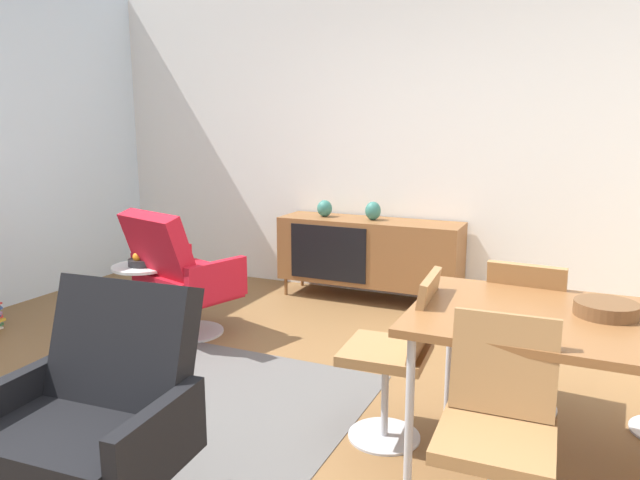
{
  "coord_description": "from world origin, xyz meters",
  "views": [
    {
      "loc": [
        1.28,
        -2.45,
        1.54
      ],
      "look_at": [
        0.0,
        0.37,
        0.92
      ],
      "focal_mm": 32.91,
      "sensor_mm": 36.0,
      "label": 1
    }
  ],
  "objects_px": {
    "side_table_round": "(144,292)",
    "lounge_chair_red": "(181,274)",
    "sideboard": "(369,251)",
    "dining_table": "(608,332)",
    "dining_chair_near_window": "(398,350)",
    "vase_sculptural_dark": "(325,208)",
    "fruit_bowl": "(142,260)",
    "wooden_bowl_on_table": "(606,309)",
    "dining_chair_back_left": "(526,330)",
    "armchair_black_shell": "(96,416)",
    "vase_cobalt": "(373,211)"
  },
  "relations": [
    {
      "from": "armchair_black_shell",
      "to": "side_table_round",
      "type": "relative_size",
      "value": 1.82
    },
    {
      "from": "sideboard",
      "to": "dining_chair_back_left",
      "type": "xyz_separation_m",
      "value": [
        1.46,
        -1.61,
        0.03
      ]
    },
    {
      "from": "dining_chair_back_left",
      "to": "fruit_bowl",
      "type": "distance_m",
      "value": 2.69
    },
    {
      "from": "sideboard",
      "to": "armchair_black_shell",
      "type": "relative_size",
      "value": 1.69
    },
    {
      "from": "fruit_bowl",
      "to": "sideboard",
      "type": "bearing_deg",
      "value": 50.5
    },
    {
      "from": "fruit_bowl",
      "to": "armchair_black_shell",
      "type": "bearing_deg",
      "value": -53.49
    },
    {
      "from": "dining_chair_near_window",
      "to": "lounge_chair_red",
      "type": "bearing_deg",
      "value": 157.98
    },
    {
      "from": "dining_chair_back_left",
      "to": "fruit_bowl",
      "type": "relative_size",
      "value": 4.28
    },
    {
      "from": "dining_chair_near_window",
      "to": "vase_cobalt",
      "type": "bearing_deg",
      "value": 112.37
    },
    {
      "from": "vase_sculptural_dark",
      "to": "side_table_round",
      "type": "height_order",
      "value": "vase_sculptural_dark"
    },
    {
      "from": "sideboard",
      "to": "dining_table",
      "type": "bearing_deg",
      "value": -50.16
    },
    {
      "from": "wooden_bowl_on_table",
      "to": "fruit_bowl",
      "type": "bearing_deg",
      "value": 168.81
    },
    {
      "from": "vase_sculptural_dark",
      "to": "dining_chair_near_window",
      "type": "bearing_deg",
      "value": -58.12
    },
    {
      "from": "wooden_bowl_on_table",
      "to": "dining_chair_near_window",
      "type": "relative_size",
      "value": 0.3
    },
    {
      "from": "sideboard",
      "to": "dining_chair_back_left",
      "type": "distance_m",
      "value": 2.17
    },
    {
      "from": "side_table_round",
      "to": "lounge_chair_red",
      "type": "bearing_deg",
      "value": 14.68
    },
    {
      "from": "vase_cobalt",
      "to": "fruit_bowl",
      "type": "bearing_deg",
      "value": -130.15
    },
    {
      "from": "vase_sculptural_dark",
      "to": "lounge_chair_red",
      "type": "xyz_separation_m",
      "value": [
        -0.52,
        -1.42,
        -0.33
      ]
    },
    {
      "from": "dining_table",
      "to": "vase_sculptural_dark",
      "type": "bearing_deg",
      "value": 135.84
    },
    {
      "from": "sideboard",
      "to": "wooden_bowl_on_table",
      "type": "bearing_deg",
      "value": -49.2
    },
    {
      "from": "vase_sculptural_dark",
      "to": "side_table_round",
      "type": "bearing_deg",
      "value": -118.2
    },
    {
      "from": "sideboard",
      "to": "dining_chair_near_window",
      "type": "height_order",
      "value": "dining_chair_near_window"
    },
    {
      "from": "wooden_bowl_on_table",
      "to": "fruit_bowl",
      "type": "height_order",
      "value": "wooden_bowl_on_table"
    },
    {
      "from": "vase_cobalt",
      "to": "wooden_bowl_on_table",
      "type": "xyz_separation_m",
      "value": [
        1.77,
        -2.09,
        -0.03
      ]
    },
    {
      "from": "dining_chair_near_window",
      "to": "side_table_round",
      "type": "relative_size",
      "value": 1.65
    },
    {
      "from": "sideboard",
      "to": "fruit_bowl",
      "type": "relative_size",
      "value": 8.0
    },
    {
      "from": "vase_sculptural_dark",
      "to": "dining_chair_back_left",
      "type": "bearing_deg",
      "value": -40.59
    },
    {
      "from": "vase_cobalt",
      "to": "vase_sculptural_dark",
      "type": "bearing_deg",
      "value": 180.0
    },
    {
      "from": "dining_chair_near_window",
      "to": "side_table_round",
      "type": "bearing_deg",
      "value": 162.44
    },
    {
      "from": "dining_chair_near_window",
      "to": "lounge_chair_red",
      "type": "relative_size",
      "value": 0.9
    },
    {
      "from": "dining_chair_back_left",
      "to": "fruit_bowl",
      "type": "xyz_separation_m",
      "value": [
        -2.68,
        0.12,
        0.09
      ]
    },
    {
      "from": "wooden_bowl_on_table",
      "to": "side_table_round",
      "type": "relative_size",
      "value": 0.5
    },
    {
      "from": "dining_table",
      "to": "wooden_bowl_on_table",
      "type": "xyz_separation_m",
      "value": [
        -0.01,
        0.08,
        0.07
      ]
    },
    {
      "from": "wooden_bowl_on_table",
      "to": "fruit_bowl",
      "type": "relative_size",
      "value": 1.3
    },
    {
      "from": "vase_cobalt",
      "to": "dining_table",
      "type": "height_order",
      "value": "vase_cobalt"
    },
    {
      "from": "wooden_bowl_on_table",
      "to": "lounge_chair_red",
      "type": "distance_m",
      "value": 2.84
    },
    {
      "from": "vase_cobalt",
      "to": "wooden_bowl_on_table",
      "type": "height_order",
      "value": "vase_cobalt"
    },
    {
      "from": "fruit_bowl",
      "to": "vase_sculptural_dark",
      "type": "bearing_deg",
      "value": 61.76
    },
    {
      "from": "vase_sculptural_dark",
      "to": "fruit_bowl",
      "type": "bearing_deg",
      "value": -118.24
    },
    {
      "from": "dining_chair_back_left",
      "to": "armchair_black_shell",
      "type": "height_order",
      "value": "armchair_black_shell"
    },
    {
      "from": "dining_chair_back_left",
      "to": "side_table_round",
      "type": "distance_m",
      "value": 2.69
    },
    {
      "from": "sideboard",
      "to": "vase_cobalt",
      "type": "height_order",
      "value": "vase_cobalt"
    },
    {
      "from": "dining_table",
      "to": "side_table_round",
      "type": "xyz_separation_m",
      "value": [
        -3.04,
        0.68,
        -0.38
      ]
    },
    {
      "from": "vase_cobalt",
      "to": "dining_chair_back_left",
      "type": "distance_m",
      "value": 2.18
    },
    {
      "from": "dining_table",
      "to": "dining_chair_back_left",
      "type": "xyz_separation_m",
      "value": [
        -0.35,
        0.56,
        -0.23
      ]
    },
    {
      "from": "dining_chair_back_left",
      "to": "lounge_chair_red",
      "type": "bearing_deg",
      "value": 175.26
    },
    {
      "from": "side_table_round",
      "to": "vase_cobalt",
      "type": "bearing_deg",
      "value": 49.88
    },
    {
      "from": "vase_sculptural_dark",
      "to": "lounge_chair_red",
      "type": "height_order",
      "value": "lounge_chair_red"
    },
    {
      "from": "dining_table",
      "to": "dining_chair_back_left",
      "type": "distance_m",
      "value": 0.7
    },
    {
      "from": "sideboard",
      "to": "vase_sculptural_dark",
      "type": "xyz_separation_m",
      "value": [
        -0.43,
        0.0,
        0.35
      ]
    }
  ]
}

